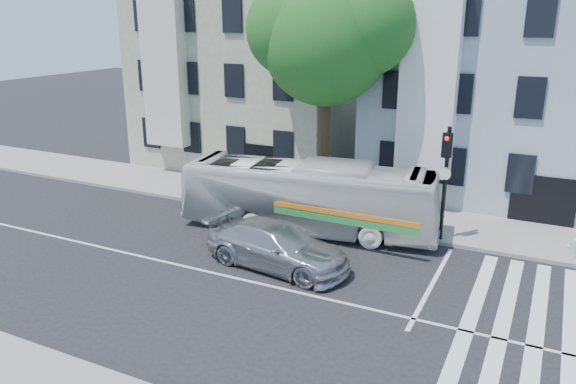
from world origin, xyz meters
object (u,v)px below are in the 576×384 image
Objects in this scene: bus at (309,197)px; sedan at (277,246)px; fire_hydrant at (574,248)px; traffic_signal at (446,170)px.

bus is 1.95× the size of sedan.
bus reaches higher than fire_hydrant.
sedan is 10.74m from fire_hydrant.
fire_hydrant is (4.71, 0.35, -2.44)m from traffic_signal.
sedan is at bearing -152.04° from fire_hydrant.
bus reaches higher than sedan.
traffic_signal is at bearing -38.42° from sedan.
sedan is (0.44, -3.70, -0.69)m from bus.
bus is 13.05× the size of fire_hydrant.
bus is 5.52m from traffic_signal.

